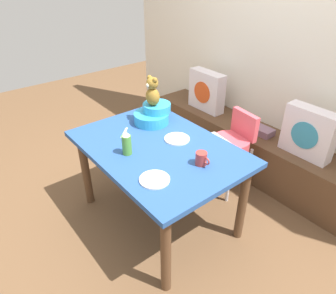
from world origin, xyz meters
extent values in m
plane|color=brown|center=(0.00, 0.00, 0.00)|extent=(8.00, 8.00, 0.00)
cube|color=silver|center=(0.00, 1.49, 1.30)|extent=(4.40, 0.10, 2.60)
cube|color=brown|center=(0.00, 1.22, 0.23)|extent=(2.60, 0.44, 0.46)
cube|color=silver|center=(-0.67, 1.20, 0.68)|extent=(0.44, 0.14, 0.44)
cylinder|color=#D84C1E|center=(-0.67, 1.12, 0.68)|extent=(0.24, 0.01, 0.24)
cube|color=silver|center=(0.56, 1.20, 0.68)|extent=(0.44, 0.14, 0.44)
cylinder|color=teal|center=(0.56, 1.12, 0.68)|extent=(0.24, 0.01, 0.24)
cube|color=slate|center=(0.11, 1.22, 0.49)|extent=(0.20, 0.14, 0.07)
cube|color=#264C8C|center=(0.00, 0.00, 0.72)|extent=(1.32, 0.93, 0.04)
cylinder|color=brown|center=(-0.57, -0.38, 0.35)|extent=(0.07, 0.07, 0.70)
cylinder|color=brown|center=(0.57, -0.38, 0.35)|extent=(0.07, 0.07, 0.70)
cylinder|color=brown|center=(-0.57, 0.38, 0.35)|extent=(0.07, 0.07, 0.70)
cylinder|color=brown|center=(0.57, 0.38, 0.35)|extent=(0.07, 0.07, 0.70)
cylinder|color=#D84C59|center=(0.09, 0.77, 0.51)|extent=(0.34, 0.34, 0.10)
cube|color=#D84C59|center=(0.11, 0.91, 0.67)|extent=(0.30, 0.09, 0.24)
cube|color=white|center=(0.06, 0.59, 0.58)|extent=(0.33, 0.24, 0.02)
cylinder|color=silver|center=(-0.05, 0.63, 0.23)|extent=(0.03, 0.03, 0.46)
cylinder|color=silver|center=(0.23, 0.63, 0.23)|extent=(0.03, 0.03, 0.46)
cylinder|color=silver|center=(-0.05, 0.91, 0.23)|extent=(0.03, 0.03, 0.46)
cylinder|color=silver|center=(0.23, 0.91, 0.23)|extent=(0.03, 0.03, 0.46)
cylinder|color=#2C9ACE|center=(-0.34, 0.19, 0.79)|extent=(0.30, 0.30, 0.09)
cylinder|color=#2C9ACE|center=(-0.34, 0.25, 0.86)|extent=(0.24, 0.24, 0.07)
ellipsoid|color=olive|center=(-0.34, 0.21, 0.97)|extent=(0.13, 0.11, 0.15)
sphere|color=olive|center=(-0.34, 0.21, 1.09)|extent=(0.10, 0.10, 0.10)
sphere|color=beige|center=(-0.34, 0.17, 1.08)|extent=(0.04, 0.04, 0.04)
sphere|color=olive|center=(-0.38, 0.21, 1.13)|extent=(0.04, 0.04, 0.04)
sphere|color=olive|center=(-0.30, 0.21, 1.13)|extent=(0.04, 0.04, 0.04)
cylinder|color=#4C8C33|center=(-0.05, -0.24, 0.81)|extent=(0.07, 0.07, 0.15)
cone|color=white|center=(-0.05, -0.24, 0.91)|extent=(0.06, 0.06, 0.03)
cylinder|color=#9E332D|center=(0.38, 0.09, 0.79)|extent=(0.08, 0.08, 0.09)
torus|color=#9E332D|center=(0.43, 0.09, 0.79)|extent=(0.06, 0.01, 0.06)
cylinder|color=white|center=(0.02, 0.18, 0.75)|extent=(0.20, 0.20, 0.01)
cylinder|color=white|center=(0.33, -0.27, 0.75)|extent=(0.20, 0.20, 0.01)
cube|color=silver|center=(-0.33, -0.09, 0.74)|extent=(0.13, 0.14, 0.01)
camera|label=1|loc=(1.61, -1.19, 1.97)|focal=33.04mm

